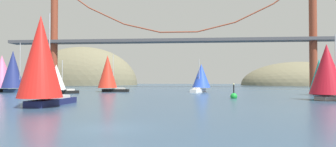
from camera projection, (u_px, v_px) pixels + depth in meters
ground_plane at (110, 128)px, 17.70m from camera, size 360.00×360.00×0.00m
headland_left at (82, 85)px, 156.76m from camera, size 60.93×44.00×41.84m
headland_right at (298, 85)px, 147.24m from camera, size 57.98×44.00×24.33m
suspension_bridge at (179, 37)px, 112.77m from camera, size 138.37×6.00×42.89m
sailboat_teal_sail at (320, 76)px, 55.08m from camera, size 3.95×6.57×7.64m
sailboat_scarlet_sail at (108, 72)px, 70.27m from camera, size 7.85×4.96×9.19m
sailboat_red_spinnaker at (41, 59)px, 31.58m from camera, size 5.03×9.19×10.77m
sailboat_blue_spinnaker at (201, 77)px, 68.29m from camera, size 5.73×7.74×7.87m
sailboat_white_mainsail at (57, 78)px, 59.38m from camera, size 6.48×6.86×7.13m
sailboat_navy_sail at (14, 71)px, 67.23m from camera, size 9.54×5.15×11.68m
sailboat_crimson_sail at (328, 71)px, 41.28m from camera, size 9.12×6.30×9.67m
sailboat_pink_spinnaker at (1, 72)px, 69.02m from camera, size 9.74×8.40×9.87m
channel_buoy at (234, 96)px, 45.82m from camera, size 1.10×1.10×2.64m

